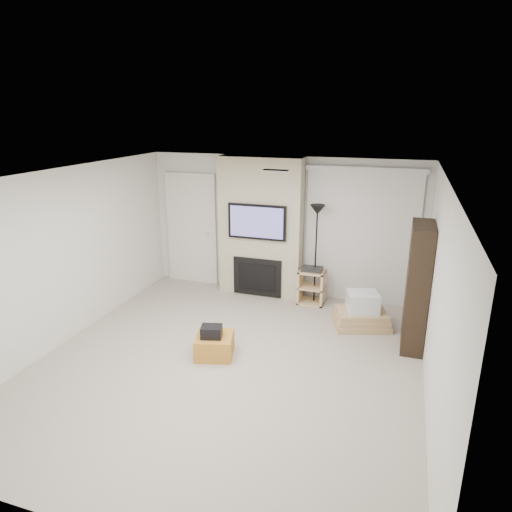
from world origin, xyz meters
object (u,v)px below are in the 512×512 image
(bookshelf, at_px, (417,287))
(box_stack, at_px, (362,313))
(ottoman, at_px, (215,345))
(floor_lamp, at_px, (317,227))
(av_stand, at_px, (312,284))

(bookshelf, bearing_deg, box_stack, 152.44)
(ottoman, bearing_deg, floor_lamp, 67.22)
(av_stand, bearing_deg, ottoman, -112.21)
(ottoman, relative_size, av_stand, 0.76)
(av_stand, relative_size, box_stack, 0.67)
(floor_lamp, distance_m, av_stand, 1.04)
(ottoman, relative_size, bookshelf, 0.28)
(floor_lamp, bearing_deg, av_stand, -137.18)
(ottoman, bearing_deg, box_stack, 40.30)
(ottoman, height_order, floor_lamp, floor_lamp)
(box_stack, bearing_deg, ottoman, -139.70)
(av_stand, bearing_deg, bookshelf, -31.74)
(ottoman, distance_m, floor_lamp, 2.73)
(floor_lamp, relative_size, bookshelf, 0.97)
(floor_lamp, relative_size, av_stand, 2.66)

